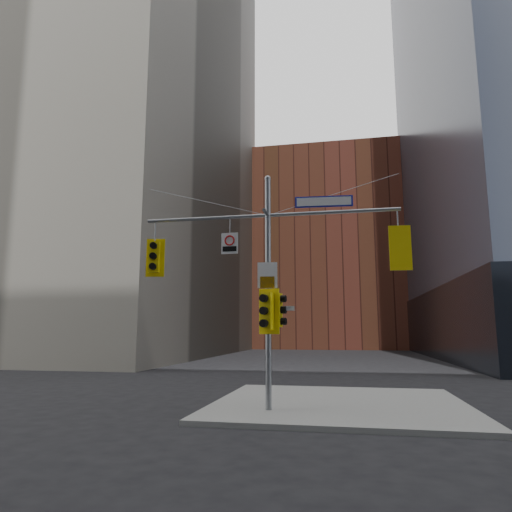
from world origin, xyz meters
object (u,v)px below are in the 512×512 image
at_px(signal_assembly, 268,265).
at_px(street_sign_blade, 324,202).
at_px(regulatory_sign_arm, 230,243).
at_px(traffic_light_pole_front, 267,311).
at_px(traffic_light_pole_side, 279,310).
at_px(traffic_light_east_arm, 399,249).
at_px(traffic_light_west_arm, 154,257).

relative_size(signal_assembly, street_sign_blade, 4.56).
bearing_deg(regulatory_sign_arm, traffic_light_pole_front, -9.98).
xyz_separation_m(traffic_light_pole_side, traffic_light_pole_front, (-0.32, -0.27, -0.04)).
distance_m(signal_assembly, traffic_light_east_arm, 3.91).
bearing_deg(signal_assembly, street_sign_blade, 0.10).
bearing_deg(traffic_light_pole_front, traffic_light_east_arm, 18.00).
bearing_deg(street_sign_blade, traffic_light_pole_side, 176.14).
xyz_separation_m(traffic_light_east_arm, regulatory_sign_arm, (-5.11, -0.02, 0.37)).
height_order(traffic_light_east_arm, street_sign_blade, street_sign_blade).
distance_m(signal_assembly, street_sign_blade, 2.61).
xyz_separation_m(traffic_light_pole_side, regulatory_sign_arm, (-1.54, -0.02, 2.12)).
bearing_deg(signal_assembly, traffic_light_west_arm, 179.80).
bearing_deg(traffic_light_east_arm, regulatory_sign_arm, -4.01).
height_order(traffic_light_pole_front, street_sign_blade, street_sign_blade).
bearing_deg(regulatory_sign_arm, traffic_light_west_arm, -179.31).
distance_m(traffic_light_pole_side, regulatory_sign_arm, 2.62).
height_order(street_sign_blade, regulatory_sign_arm, street_sign_blade).
bearing_deg(traffic_light_pole_side, traffic_light_pole_front, 138.83).
relative_size(traffic_light_west_arm, traffic_light_pole_front, 0.93).
xyz_separation_m(traffic_light_east_arm, traffic_light_pole_front, (-3.89, -0.27, -1.79)).
distance_m(traffic_light_east_arm, traffic_light_pole_side, 3.98).
xyz_separation_m(traffic_light_pole_front, regulatory_sign_arm, (-1.22, 0.25, 2.16)).
relative_size(traffic_light_pole_front, regulatory_sign_arm, 2.02).
bearing_deg(traffic_light_west_arm, signal_assembly, -11.76).
bearing_deg(signal_assembly, regulatory_sign_arm, -179.05).
xyz_separation_m(traffic_light_east_arm, traffic_light_pole_side, (-3.57, -0.00, -1.75)).
distance_m(traffic_light_pole_side, traffic_light_pole_front, 0.42).
xyz_separation_m(traffic_light_pole_front, street_sign_blade, (1.74, 0.27, 3.34)).
distance_m(street_sign_blade, regulatory_sign_arm, 3.19).
relative_size(traffic_light_east_arm, regulatory_sign_arm, 1.96).
height_order(signal_assembly, street_sign_blade, signal_assembly).
bearing_deg(signal_assembly, traffic_light_pole_front, -89.66).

